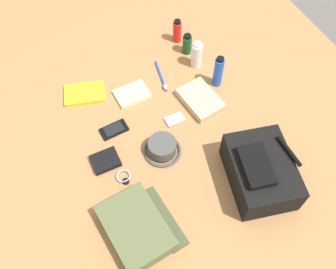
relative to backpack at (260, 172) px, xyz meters
name	(u,v)px	position (x,y,z in m)	size (l,w,h in m)	color
ground_plane	(168,141)	(-0.32, -0.24, -0.09)	(2.64, 2.02, 0.02)	#A37346
backpack	(260,172)	(0.00, 0.00, 0.00)	(0.35, 0.29, 0.17)	black
toiletry_pouch	(137,228)	(-0.02, -0.51, -0.04)	(0.30, 0.27, 0.07)	#56603D
bucket_hat	(162,148)	(-0.28, -0.28, -0.04)	(0.16, 0.16, 0.07)	#484848
sunscreen_spray	(177,31)	(-0.84, 0.06, -0.01)	(0.04, 0.04, 0.13)	red
shampoo_bottle	(187,44)	(-0.75, 0.07, -0.02)	(0.05, 0.05, 0.11)	#19471E
toothpaste_tube	(197,55)	(-0.65, 0.07, -0.01)	(0.05, 0.05, 0.14)	white
deodorant_spray	(218,72)	(-0.50, 0.10, 0.01)	(0.04, 0.04, 0.17)	blue
paperback_novel	(85,94)	(-0.71, -0.47, -0.06)	(0.16, 0.21, 0.02)	yellow
cell_phone	(114,130)	(-0.47, -0.43, -0.07)	(0.07, 0.12, 0.01)	black
media_player	(175,119)	(-0.40, -0.17, -0.07)	(0.05, 0.08, 0.01)	#B7B7BC
wristwatch	(124,177)	(-0.24, -0.47, -0.07)	(0.07, 0.06, 0.01)	#99999E
toothbrush	(161,77)	(-0.65, -0.11, -0.07)	(0.19, 0.04, 0.02)	blue
wallet	(105,161)	(-0.34, -0.51, -0.06)	(0.09, 0.11, 0.02)	black
notepad	(132,94)	(-0.61, -0.28, -0.07)	(0.11, 0.15, 0.02)	beige
folded_towel	(200,100)	(-0.44, -0.02, -0.06)	(0.20, 0.14, 0.04)	#C6B289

